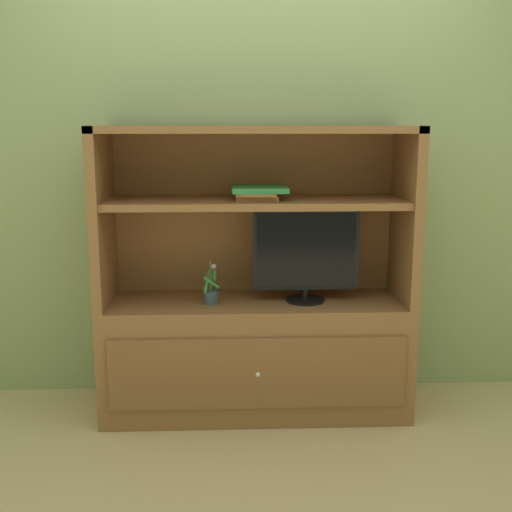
{
  "coord_description": "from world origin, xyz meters",
  "views": [
    {
      "loc": [
        -0.13,
        -2.81,
        1.51
      ],
      "look_at": [
        0.0,
        0.35,
        0.86
      ],
      "focal_mm": 44.19,
      "sensor_mm": 36.0,
      "label": 1
    }
  ],
  "objects_px": {
    "tv_monitor": "(306,254)",
    "media_console": "(256,323)",
    "potted_plant": "(211,295)",
    "magazine_stack": "(258,192)"
  },
  "relations": [
    {
      "from": "tv_monitor",
      "to": "potted_plant",
      "type": "relative_size",
      "value": 2.43
    },
    {
      "from": "tv_monitor",
      "to": "magazine_stack",
      "type": "distance_m",
      "value": 0.4
    },
    {
      "from": "magazine_stack",
      "to": "tv_monitor",
      "type": "bearing_deg",
      "value": -5.92
    },
    {
      "from": "tv_monitor",
      "to": "potted_plant",
      "type": "height_order",
      "value": "tv_monitor"
    },
    {
      "from": "potted_plant",
      "to": "magazine_stack",
      "type": "distance_m",
      "value": 0.58
    },
    {
      "from": "media_console",
      "to": "magazine_stack",
      "type": "distance_m",
      "value": 0.7
    },
    {
      "from": "potted_plant",
      "to": "magazine_stack",
      "type": "bearing_deg",
      "value": 11.75
    },
    {
      "from": "potted_plant",
      "to": "magazine_stack",
      "type": "relative_size",
      "value": 0.69
    },
    {
      "from": "tv_monitor",
      "to": "media_console",
      "type": "bearing_deg",
      "value": 173.16
    },
    {
      "from": "media_console",
      "to": "magazine_stack",
      "type": "xyz_separation_m",
      "value": [
        0.01,
        -0.01,
        0.7
      ]
    }
  ]
}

